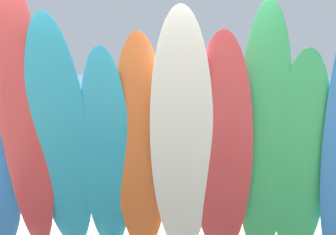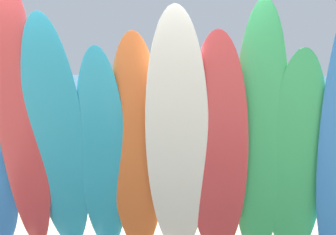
{
  "view_description": "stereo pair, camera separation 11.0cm",
  "coord_description": "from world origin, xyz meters",
  "px_view_note": "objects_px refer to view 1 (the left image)",
  "views": [
    {
      "loc": [
        0.72,
        -4.3,
        1.93
      ],
      "look_at": [
        0.0,
        1.7,
        1.11
      ],
      "focal_mm": 45.24,
      "sensor_mm": 36.0,
      "label": 1
    },
    {
      "loc": [
        0.83,
        -4.29,
        1.93
      ],
      "look_at": [
        0.0,
        1.7,
        1.11
      ],
      "focal_mm": 45.24,
      "sensor_mm": 36.0,
      "label": 2
    }
  ],
  "objects_px": {
    "surfboard_rack": "(149,190)",
    "surfboard_teal_3": "(60,141)",
    "surfboard_orange_5": "(140,150)",
    "beachgoer_by_water": "(266,101)",
    "beachgoer_photographing": "(186,96)",
    "surfboard_red_2": "(23,117)",
    "surfboard_green_9": "(301,161)",
    "surfboard_teal_4": "(106,156)",
    "beachgoer_midbeach": "(164,99)",
    "surfboard_white_6": "(182,142)",
    "surfboard_green_8": "(264,139)",
    "surfboard_red_7": "(222,152)"
  },
  "relations": [
    {
      "from": "surfboard_teal_4",
      "to": "surfboard_green_8",
      "type": "bearing_deg",
      "value": -4.76
    },
    {
      "from": "surfboard_teal_3",
      "to": "beachgoer_photographing",
      "type": "bearing_deg",
      "value": 87.46
    },
    {
      "from": "surfboard_rack",
      "to": "surfboard_white_6",
      "type": "bearing_deg",
      "value": -54.37
    },
    {
      "from": "surfboard_teal_4",
      "to": "surfboard_orange_5",
      "type": "relative_size",
      "value": 0.95
    },
    {
      "from": "surfboard_rack",
      "to": "surfboard_teal_3",
      "type": "bearing_deg",
      "value": -143.84
    },
    {
      "from": "surfboard_green_9",
      "to": "surfboard_red_7",
      "type": "bearing_deg",
      "value": -173.31
    },
    {
      "from": "beachgoer_midbeach",
      "to": "surfboard_white_6",
      "type": "bearing_deg",
      "value": -134.33
    },
    {
      "from": "surfboard_orange_5",
      "to": "surfboard_green_8",
      "type": "distance_m",
      "value": 1.14
    },
    {
      "from": "beachgoer_photographing",
      "to": "beachgoer_midbeach",
      "type": "bearing_deg",
      "value": -79.08
    },
    {
      "from": "beachgoer_midbeach",
      "to": "surfboard_rack",
      "type": "bearing_deg",
      "value": -137.41
    },
    {
      "from": "surfboard_teal_3",
      "to": "surfboard_green_9",
      "type": "bearing_deg",
      "value": 3.92
    },
    {
      "from": "surfboard_red_2",
      "to": "beachgoer_photographing",
      "type": "relative_size",
      "value": 1.8
    },
    {
      "from": "surfboard_teal_4",
      "to": "surfboard_green_8",
      "type": "relative_size",
      "value": 0.85
    },
    {
      "from": "surfboard_rack",
      "to": "beachgoer_photographing",
      "type": "bearing_deg",
      "value": 91.61
    },
    {
      "from": "beachgoer_by_water",
      "to": "beachgoer_midbeach",
      "type": "distance_m",
      "value": 3.07
    },
    {
      "from": "beachgoer_midbeach",
      "to": "surfboard_orange_5",
      "type": "bearing_deg",
      "value": -137.86
    },
    {
      "from": "beachgoer_by_water",
      "to": "beachgoer_midbeach",
      "type": "bearing_deg",
      "value": 153.05
    },
    {
      "from": "surfboard_white_6",
      "to": "beachgoer_by_water",
      "type": "bearing_deg",
      "value": 76.15
    },
    {
      "from": "surfboard_orange_5",
      "to": "beachgoer_by_water",
      "type": "relative_size",
      "value": 1.51
    },
    {
      "from": "surfboard_rack",
      "to": "surfboard_orange_5",
      "type": "height_order",
      "value": "surfboard_orange_5"
    },
    {
      "from": "surfboard_rack",
      "to": "surfboard_white_6",
      "type": "xyz_separation_m",
      "value": [
        0.39,
        -0.55,
        0.64
      ]
    },
    {
      "from": "surfboard_rack",
      "to": "beachgoer_by_water",
      "type": "height_order",
      "value": "beachgoer_by_water"
    },
    {
      "from": "surfboard_orange_5",
      "to": "surfboard_white_6",
      "type": "distance_m",
      "value": 0.42
    },
    {
      "from": "surfboard_red_2",
      "to": "surfboard_white_6",
      "type": "bearing_deg",
      "value": 0.13
    },
    {
      "from": "surfboard_white_6",
      "to": "surfboard_green_8",
      "type": "distance_m",
      "value": 0.75
    },
    {
      "from": "beachgoer_photographing",
      "to": "surfboard_rack",
      "type": "bearing_deg",
      "value": -68.67
    },
    {
      "from": "surfboard_teal_4",
      "to": "beachgoer_midbeach",
      "type": "height_order",
      "value": "surfboard_teal_4"
    },
    {
      "from": "surfboard_green_9",
      "to": "beachgoer_by_water",
      "type": "distance_m",
      "value": 7.81
    },
    {
      "from": "surfboard_red_2",
      "to": "surfboard_green_9",
      "type": "xyz_separation_m",
      "value": [
        2.55,
        0.16,
        -0.39
      ]
    },
    {
      "from": "surfboard_orange_5",
      "to": "beachgoer_midbeach",
      "type": "relative_size",
      "value": 1.27
    },
    {
      "from": "surfboard_teal_3",
      "to": "surfboard_red_7",
      "type": "distance_m",
      "value": 1.51
    },
    {
      "from": "surfboard_teal_3",
      "to": "surfboard_green_9",
      "type": "distance_m",
      "value": 2.23
    },
    {
      "from": "surfboard_rack",
      "to": "beachgoer_photographing",
      "type": "relative_size",
      "value": 2.6
    },
    {
      "from": "surfboard_red_2",
      "to": "surfboard_rack",
      "type": "bearing_deg",
      "value": 27.17
    },
    {
      "from": "surfboard_teal_3",
      "to": "beachgoer_midbeach",
      "type": "height_order",
      "value": "surfboard_teal_3"
    },
    {
      "from": "surfboard_teal_3",
      "to": "beachgoer_by_water",
      "type": "height_order",
      "value": "surfboard_teal_3"
    },
    {
      "from": "surfboard_rack",
      "to": "surfboard_teal_4",
      "type": "relative_size",
      "value": 1.96
    },
    {
      "from": "surfboard_orange_5",
      "to": "beachgoer_midbeach",
      "type": "distance_m",
      "value": 6.17
    },
    {
      "from": "surfboard_red_2",
      "to": "beachgoer_by_water",
      "type": "height_order",
      "value": "surfboard_red_2"
    },
    {
      "from": "surfboard_red_7",
      "to": "surfboard_rack",
      "type": "bearing_deg",
      "value": 148.4
    },
    {
      "from": "surfboard_green_9",
      "to": "surfboard_teal_3",
      "type": "bearing_deg",
      "value": -175.23
    },
    {
      "from": "surfboard_rack",
      "to": "surfboard_teal_4",
      "type": "bearing_deg",
      "value": -123.67
    },
    {
      "from": "surfboard_white_6",
      "to": "surfboard_green_8",
      "type": "bearing_deg",
      "value": 4.51
    },
    {
      "from": "surfboard_green_9",
      "to": "beachgoer_midbeach",
      "type": "xyz_separation_m",
      "value": [
        -2.03,
        6.11,
        -0.02
      ]
    },
    {
      "from": "surfboard_teal_4",
      "to": "beachgoer_by_water",
      "type": "height_order",
      "value": "surfboard_teal_4"
    },
    {
      "from": "surfboard_red_2",
      "to": "surfboard_teal_3",
      "type": "relative_size",
      "value": 1.19
    },
    {
      "from": "surfboard_rack",
      "to": "beachgoer_midbeach",
      "type": "height_order",
      "value": "beachgoer_midbeach"
    },
    {
      "from": "surfboard_red_7",
      "to": "beachgoer_midbeach",
      "type": "xyz_separation_m",
      "value": [
        -1.32,
        6.17,
        -0.09
      ]
    },
    {
      "from": "beachgoer_midbeach",
      "to": "surfboard_green_9",
      "type": "bearing_deg",
      "value": -124.66
    },
    {
      "from": "beachgoer_by_water",
      "to": "surfboard_orange_5",
      "type": "bearing_deg",
      "value": -164.62
    }
  ]
}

